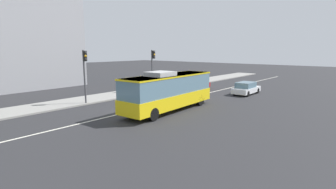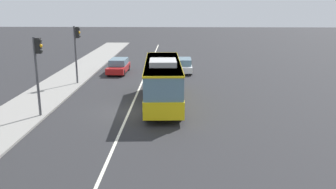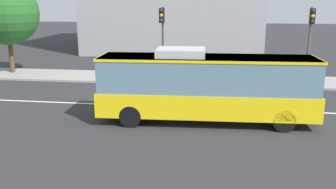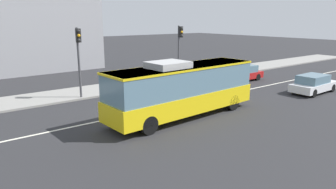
{
  "view_description": "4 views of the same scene",
  "coord_description": "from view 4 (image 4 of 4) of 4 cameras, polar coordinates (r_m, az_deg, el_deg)",
  "views": [
    {
      "loc": [
        -14.82,
        -16.28,
        5.2
      ],
      "look_at": [
        1.52,
        -2.39,
        1.47
      ],
      "focal_mm": 27.42,
      "sensor_mm": 36.0,
      "label": 1
    },
    {
      "loc": [
        -23.52,
        -3.28,
        7.37
      ],
      "look_at": [
        -0.28,
        -2.66,
        1.29
      ],
      "focal_mm": 38.63,
      "sensor_mm": 36.0,
      "label": 2
    },
    {
      "loc": [
        2.51,
        -19.17,
        5.57
      ],
      "look_at": [
        0.19,
        -3.05,
        1.47
      ],
      "focal_mm": 39.81,
      "sensor_mm": 36.0,
      "label": 3
    },
    {
      "loc": [
        -9.82,
        -16.0,
        5.81
      ],
      "look_at": [
        0.22,
        -2.89,
        1.75
      ],
      "focal_mm": 33.11,
      "sensor_mm": 36.0,
      "label": 4
    }
  ],
  "objects": [
    {
      "name": "ground_plane",
      "position": [
        19.65,
        -5.65,
        -3.44
      ],
      "size": [
        160.0,
        160.0,
        0.0
      ],
      "primitive_type": "plane",
      "color": "#28282B"
    },
    {
      "name": "sidewalk_kerb",
      "position": [
        25.85,
        -14.14,
        0.57
      ],
      "size": [
        80.0,
        3.98,
        0.14
      ],
      "primitive_type": "cube",
      "color": "gray",
      "rests_on": "ground_plane"
    },
    {
      "name": "lane_centre_line",
      "position": [
        19.65,
        -5.65,
        -3.42
      ],
      "size": [
        76.0,
        0.16,
        0.01
      ],
      "primitive_type": "cube",
      "color": "silver",
      "rests_on": "ground_plane"
    },
    {
      "name": "transit_bus",
      "position": [
        18.49,
        2.77,
        1.31
      ],
      "size": [
        10.11,
        2.99,
        3.46
      ],
      "rotation": [
        0.0,
        0.0,
        0.05
      ],
      "color": "yellow",
      "rests_on": "ground_plane"
    },
    {
      "name": "sedan_white",
      "position": [
        27.34,
        25.21,
        1.78
      ],
      "size": [
        4.52,
        1.85,
        1.46
      ],
      "rotation": [
        0.0,
        0.0,
        0.01
      ],
      "color": "white",
      "rests_on": "ground_plane"
    },
    {
      "name": "sedan_red",
      "position": [
        30.42,
        13.38,
        3.83
      ],
      "size": [
        4.55,
        1.92,
        1.46
      ],
      "rotation": [
        0.0,
        0.0,
        3.11
      ],
      "color": "#B21919",
      "rests_on": "ground_plane"
    },
    {
      "name": "traffic_light_near_corner",
      "position": [
        23.15,
        -16.11,
        7.72
      ],
      "size": [
        0.34,
        0.62,
        5.2
      ],
      "rotation": [
        0.0,
        0.0,
        -1.66
      ],
      "color": "#47474C",
      "rests_on": "ground_plane"
    },
    {
      "name": "traffic_light_mid_block",
      "position": [
        28.11,
        2.16,
        9.23
      ],
      "size": [
        0.33,
        0.62,
        5.2
      ],
      "rotation": [
        0.0,
        0.0,
        -1.59
      ],
      "color": "#47474C",
      "rests_on": "ground_plane"
    }
  ]
}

